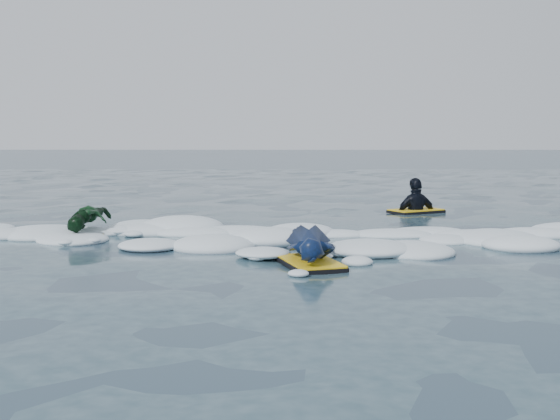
# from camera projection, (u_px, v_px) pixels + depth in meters

# --- Properties ---
(ground) EXTENTS (120.00, 120.00, 0.00)m
(ground) POSITION_uv_depth(u_px,v_px,m) (200.00, 254.00, 8.72)
(ground) COLOR #182E3A
(ground) RESTS_ON ground
(foam_band) EXTENTS (12.00, 3.10, 0.30)m
(foam_band) POSITION_uv_depth(u_px,v_px,m) (210.00, 241.00, 9.75)
(foam_band) COLOR white
(foam_band) RESTS_ON ground
(prone_woman_unit) EXTENTS (0.83, 1.57, 0.39)m
(prone_woman_unit) POSITION_uv_depth(u_px,v_px,m) (310.00, 246.00, 8.07)
(prone_woman_unit) COLOR black
(prone_woman_unit) RESTS_ON ground
(prone_child_unit) EXTENTS (0.68, 1.22, 0.45)m
(prone_child_unit) POSITION_uv_depth(u_px,v_px,m) (89.00, 221.00, 10.17)
(prone_child_unit) COLOR black
(prone_child_unit) RESTS_ON ground
(waiting_rider_unit) EXTENTS (1.16, 0.99, 1.52)m
(waiting_rider_unit) POSITION_uv_depth(u_px,v_px,m) (416.00, 218.00, 13.23)
(waiting_rider_unit) COLOR black
(waiting_rider_unit) RESTS_ON ground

